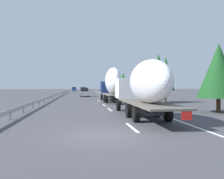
{
  "coord_description": "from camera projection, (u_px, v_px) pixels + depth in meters",
  "views": [
    {
      "loc": [
        -11.69,
        1.14,
        2.39
      ],
      "look_at": [
        18.31,
        -2.79,
        1.92
      ],
      "focal_mm": 39.29,
      "sensor_mm": 36.0,
      "label": 1
    }
  ],
  "objects": [
    {
      "name": "lane_stripe_3",
      "position": [
        99.0,
        101.0,
        38.78
      ],
      "size": [
        3.2,
        0.2,
        0.01
      ],
      "primitive_type": "cube",
      "color": "white",
      "rests_on": "ground_plane"
    },
    {
      "name": "edge_line_right",
      "position": [
        109.0,
        96.0,
        57.1
      ],
      "size": [
        110.0,
        0.2,
        0.01
      ],
      "primitive_type": "cube",
      "color": "white",
      "rests_on": "ground_plane"
    },
    {
      "name": "lane_stripe_5",
      "position": [
        91.0,
        95.0,
        65.32
      ],
      "size": [
        3.2,
        0.2,
        0.01
      ],
      "primitive_type": "cube",
      "color": "white",
      "rests_on": "ground_plane"
    },
    {
      "name": "lane_stripe_7",
      "position": [
        88.0,
        92.0,
        87.15
      ],
      "size": [
        3.2,
        0.2,
        0.01
      ],
      "primitive_type": "cube",
      "color": "white",
      "rests_on": "ground_plane"
    },
    {
      "name": "lane_stripe_1",
      "position": [
        110.0,
        110.0,
        24.52
      ],
      "size": [
        3.2,
        0.2,
        0.01
      ],
      "primitive_type": "cube",
      "color": "white",
      "rests_on": "ground_plane"
    },
    {
      "name": "truck_trailing",
      "position": [
        144.0,
        86.0,
        18.28
      ],
      "size": [
        13.81,
        2.55,
        4.18
      ],
      "color": "silver",
      "rests_on": "ground_plane"
    },
    {
      "name": "car_yellow_coupe",
      "position": [
        83.0,
        91.0,
        68.52
      ],
      "size": [
        4.76,
        1.83,
        1.99
      ],
      "color": "gold",
      "rests_on": "ground_plane"
    },
    {
      "name": "lane_stripe_8",
      "position": [
        88.0,
        93.0,
        85.71
      ],
      "size": [
        3.2,
        0.2,
        0.01
      ],
      "primitive_type": "cube",
      "color": "white",
      "rests_on": "ground_plane"
    },
    {
      "name": "truck_lead",
      "position": [
        112.0,
        83.0,
        36.29
      ],
      "size": [
        14.39,
        2.55,
        5.0
      ],
      "color": "navy",
      "rests_on": "ground_plane"
    },
    {
      "name": "car_silver_hatch",
      "position": [
        84.0,
        92.0,
        53.6
      ],
      "size": [
        4.6,
        1.84,
        1.9
      ],
      "color": "#ADB2B7",
      "rests_on": "ground_plane"
    },
    {
      "name": "lane_stripe_4",
      "position": [
        93.0,
        96.0,
        56.7
      ],
      "size": [
        3.2,
        0.2,
        0.01
      ],
      "primitive_type": "cube",
      "color": "white",
      "rests_on": "ground_plane"
    },
    {
      "name": "tree_5",
      "position": [
        219.0,
        71.0,
        21.75
      ],
      "size": [
        3.74,
        3.74,
        6.17
      ],
      "color": "#472D19",
      "rests_on": "ground_plane"
    },
    {
      "name": "car_blue_sedan",
      "position": [
        74.0,
        89.0,
        104.83
      ],
      "size": [
        4.19,
        1.89,
        1.81
      ],
      "color": "#28479E",
      "rests_on": "ground_plane"
    },
    {
      "name": "tree_1",
      "position": [
        143.0,
        81.0,
        56.09
      ],
      "size": [
        3.76,
        3.76,
        5.34
      ],
      "color": "#472D19",
      "rests_on": "ground_plane"
    },
    {
      "name": "tree_0",
      "position": [
        123.0,
        81.0,
        79.78
      ],
      "size": [
        3.65,
        3.65,
        6.74
      ],
      "color": "#472D19",
      "rests_on": "ground_plane"
    },
    {
      "name": "lane_stripe_0",
      "position": [
        132.0,
        127.0,
        13.99
      ],
      "size": [
        3.2,
        0.2,
        0.01
      ],
      "primitive_type": "cube",
      "color": "white",
      "rests_on": "ground_plane"
    },
    {
      "name": "guardrail_median",
      "position": [
        58.0,
        94.0,
        53.62
      ],
      "size": [
        94.0,
        0.1,
        0.76
      ],
      "color": "#9EA0A5",
      "rests_on": "ground_plane"
    },
    {
      "name": "ground_plane",
      "position": [
        85.0,
        97.0,
        51.43
      ],
      "size": [
        260.0,
        260.0,
        0.0
      ],
      "primitive_type": "plane",
      "color": "#424247"
    },
    {
      "name": "lane_stripe_6",
      "position": [
        90.0,
        93.0,
        75.7
      ],
      "size": [
        3.2,
        0.2,
        0.01
      ],
      "primitive_type": "cube",
      "color": "white",
      "rests_on": "ground_plane"
    },
    {
      "name": "tree_3",
      "position": [
        166.0,
        74.0,
        35.9
      ],
      "size": [
        2.65,
        2.65,
        6.64
      ],
      "color": "#472D19",
      "rests_on": "ground_plane"
    },
    {
      "name": "tree_4",
      "position": [
        118.0,
        81.0,
        68.77
      ],
      "size": [
        3.28,
        3.28,
        5.81
      ],
      "color": "#472D19",
      "rests_on": "ground_plane"
    },
    {
      "name": "road_sign",
      "position": [
        117.0,
        87.0,
        51.89
      ],
      "size": [
        0.1,
        0.9,
        3.12
      ],
      "color": "gray",
      "rests_on": "ground_plane"
    },
    {
      "name": "tree_2",
      "position": [
        158.0,
        73.0,
        33.58
      ],
      "size": [
        2.84,
        2.84,
        6.85
      ],
      "color": "#472D19",
      "rests_on": "ground_plane"
    },
    {
      "name": "lane_stripe_2",
      "position": [
        104.0,
        105.0,
        30.14
      ],
      "size": [
        3.2,
        0.2,
        0.01
      ],
      "primitive_type": "cube",
      "color": "white",
      "rests_on": "ground_plane"
    }
  ]
}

